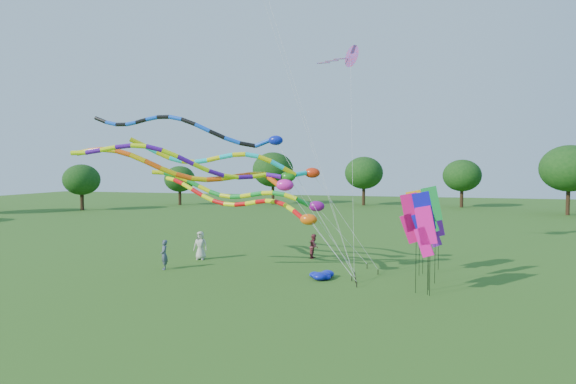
% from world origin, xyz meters
% --- Properties ---
extents(ground, '(160.00, 160.00, 0.00)m').
position_xyz_m(ground, '(0.00, 0.00, 0.00)').
color(ground, '#265817').
rests_on(ground, ground).
extents(tree_ring, '(115.82, 119.75, 9.46)m').
position_xyz_m(tree_ring, '(3.76, -2.34, 5.44)').
color(tree_ring, '#382314').
rests_on(tree_ring, ground).
extents(tube_kite_red, '(12.96, 4.52, 6.00)m').
position_xyz_m(tube_kite_red, '(-3.69, 5.53, 3.92)').
color(tube_kite_red, black).
rests_on(tube_kite_red, ground).
extents(tube_kite_orange, '(14.57, 3.00, 7.73)m').
position_xyz_m(tube_kite_orange, '(-5.26, 2.86, 5.79)').
color(tube_kite_orange, black).
rests_on(tube_kite_orange, ground).
extents(tube_kite_purple, '(13.55, 5.66, 7.86)m').
position_xyz_m(tube_kite_purple, '(-4.87, 2.05, 6.16)').
color(tube_kite_purple, black).
rests_on(tube_kite_purple, ground).
extents(tube_kite_blue, '(16.35, 1.55, 9.83)m').
position_xyz_m(tube_kite_blue, '(-6.55, 4.20, 8.19)').
color(tube_kite_blue, black).
rests_on(tube_kite_blue, ground).
extents(tube_kite_cyan, '(12.34, 5.12, 8.08)m').
position_xyz_m(tube_kite_cyan, '(-3.10, 3.22, 6.29)').
color(tube_kite_cyan, black).
rests_on(tube_kite_cyan, ground).
extents(tube_kite_green, '(13.92, 1.18, 6.44)m').
position_xyz_m(tube_kite_green, '(-4.23, 7.52, 4.35)').
color(tube_kite_green, black).
rests_on(tube_kite_green, ground).
extents(delta_kite_high_c, '(3.55, 8.15, 15.03)m').
position_xyz_m(delta_kite_high_c, '(1.21, 11.11, 13.46)').
color(delta_kite_high_c, black).
rests_on(delta_kite_high_c, ground).
extents(banner_pole_red, '(1.16, 0.18, 4.77)m').
position_xyz_m(banner_pole_red, '(5.76, 7.08, 3.51)').
color(banner_pole_red, black).
rests_on(banner_pole_red, ground).
extents(banner_pole_violet, '(1.15, 0.34, 3.83)m').
position_xyz_m(banner_pole_violet, '(6.66, 8.45, 2.57)').
color(banner_pole_violet, black).
rests_on(banner_pole_violet, ground).
extents(banner_pole_magenta_a, '(1.16, 0.14, 4.89)m').
position_xyz_m(banner_pole_magenta_a, '(5.40, 2.66, 3.62)').
color(banner_pole_magenta_a, black).
rests_on(banner_pole_magenta_a, ground).
extents(banner_pole_orange, '(1.16, 0.21, 4.83)m').
position_xyz_m(banner_pole_orange, '(5.56, 6.58, 3.56)').
color(banner_pole_orange, black).
rests_on(banner_pole_orange, ground).
extents(banner_pole_blue_a, '(1.16, 0.12, 4.27)m').
position_xyz_m(banner_pole_blue_a, '(6.01, 3.35, 3.01)').
color(banner_pole_blue_a, black).
rests_on(banner_pole_blue_a, ground).
extents(banner_pole_magenta_b, '(1.12, 0.45, 4.30)m').
position_xyz_m(banner_pole_magenta_b, '(6.05, 2.39, 3.04)').
color(banner_pole_magenta_b, black).
rests_on(banner_pole_magenta_b, ground).
extents(banner_pole_green, '(1.15, 0.30, 5.12)m').
position_xyz_m(banner_pole_green, '(6.35, 4.85, 3.85)').
color(banner_pole_green, black).
rests_on(banner_pole_green, ground).
extents(banner_pole_blue_b, '(1.16, 0.23, 4.96)m').
position_xyz_m(banner_pole_blue_b, '(5.95, 2.51, 3.70)').
color(banner_pole_blue_b, black).
rests_on(banner_pole_blue_b, ground).
extents(blue_nylon_heap, '(1.32, 1.37, 0.47)m').
position_xyz_m(blue_nylon_heap, '(0.54, 4.50, 0.21)').
color(blue_nylon_heap, '#0D1AAF').
rests_on(blue_nylon_heap, ground).
extents(person_a, '(0.98, 0.71, 1.86)m').
position_xyz_m(person_a, '(-8.10, 7.63, 0.93)').
color(person_a, beige).
rests_on(person_a, ground).
extents(person_b, '(0.69, 0.77, 1.76)m').
position_xyz_m(person_b, '(-8.83, 4.24, 0.88)').
color(person_b, '#454E61').
rests_on(person_b, ground).
extents(person_c, '(0.67, 0.83, 1.63)m').
position_xyz_m(person_c, '(-0.98, 10.04, 0.81)').
color(person_c, maroon).
rests_on(person_c, ground).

